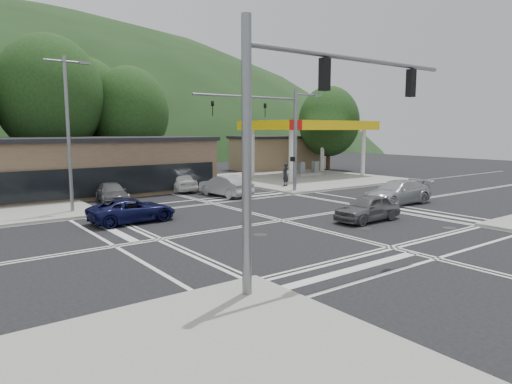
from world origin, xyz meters
TOP-DOWN VIEW (x-y plane):
  - ground at (0.00, 0.00)m, footprint 120.00×120.00m
  - sidewalk_ne at (15.00, 15.00)m, footprint 16.00×16.00m
  - gas_station_canopy at (16.99, 15.99)m, footprint 12.32×8.34m
  - convenience_store at (20.00, 25.00)m, footprint 10.00×6.00m
  - commercial_row at (-8.00, 17.00)m, footprint 24.00×8.00m
  - hill_north at (0.00, 90.00)m, footprint 252.00×126.00m
  - tree_n_b at (-6.00, 24.00)m, footprint 9.00×9.00m
  - tree_n_c at (1.00, 24.00)m, footprint 7.60×7.60m
  - tree_n_e at (-2.00, 28.00)m, footprint 8.40×8.40m
  - tree_ne at (24.00, 20.00)m, footprint 7.20×7.20m
  - streetlight_nw at (-8.44, 9.00)m, footprint 2.50×0.25m
  - signal_mast_ne at (6.95, 8.20)m, footprint 11.65×0.30m
  - signal_mast_sw at (-6.39, -8.20)m, footprint 9.14×0.28m
  - car_blue_west at (-6.63, 4.44)m, footprint 4.68×2.30m
  - car_grey_center at (3.64, -2.84)m, footprint 4.16×1.73m
  - car_silver_east at (9.68, -0.30)m, footprint 5.44×2.36m
  - car_queue_a at (2.51, 9.50)m, footprint 2.02×4.85m
  - car_queue_b at (1.00, 14.00)m, footprint 2.26×4.64m
  - car_northbound at (-5.19, 11.80)m, footprint 2.46×4.65m
  - pedestrian at (9.33, 10.68)m, footprint 0.82×0.68m

SIDE VIEW (x-z plane):
  - ground at x=0.00m, z-range 0.00..0.00m
  - hill_north at x=0.00m, z-range -70.00..70.00m
  - sidewalk_ne at x=15.00m, z-range 0.00..0.15m
  - car_blue_west at x=-6.63m, z-range 0.00..1.28m
  - car_northbound at x=-5.19m, z-range 0.00..1.28m
  - car_grey_center at x=3.64m, z-range 0.00..1.41m
  - car_queue_b at x=1.00m, z-range 0.00..1.53m
  - car_silver_east at x=9.68m, z-range 0.00..1.56m
  - car_queue_a at x=2.51m, z-range 0.00..1.56m
  - pedestrian at x=9.33m, z-range 0.15..2.08m
  - convenience_store at x=20.00m, z-range 0.00..3.80m
  - commercial_row at x=-8.00m, z-range 0.00..4.00m
  - gas_station_canopy at x=16.99m, z-range 2.17..7.92m
  - streetlight_nw at x=-8.44m, z-range 0.55..9.55m
  - signal_mast_ne at x=6.95m, z-range 1.07..9.07m
  - signal_mast_sw at x=-6.39m, z-range 1.12..9.12m
  - tree_ne at x=24.00m, z-range 0.85..10.84m
  - tree_n_c at x=1.00m, z-range 1.06..11.93m
  - tree_n_e at x=-2.00m, z-range 1.15..13.13m
  - tree_n_b at x=-6.00m, z-range 1.30..14.28m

